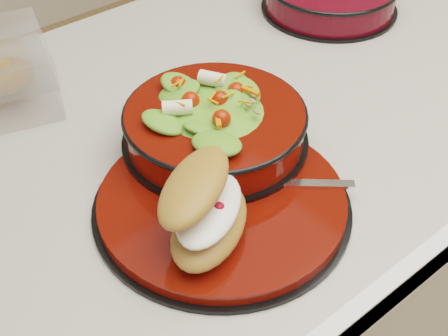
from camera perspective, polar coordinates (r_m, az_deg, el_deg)
island_counter at (r=1.23m, az=-0.08°, el=-11.65°), size 1.24×0.74×0.90m
dinner_plate at (r=0.75m, az=-0.10°, el=-3.12°), size 0.31×0.31×0.02m
salad_bowl at (r=0.80m, az=-0.85°, el=4.48°), size 0.24×0.24×0.10m
croissant at (r=0.67m, az=-1.70°, el=-3.66°), size 0.16×0.15×0.08m
fork at (r=0.76m, az=5.06°, el=-1.37°), size 0.14×0.13×0.00m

